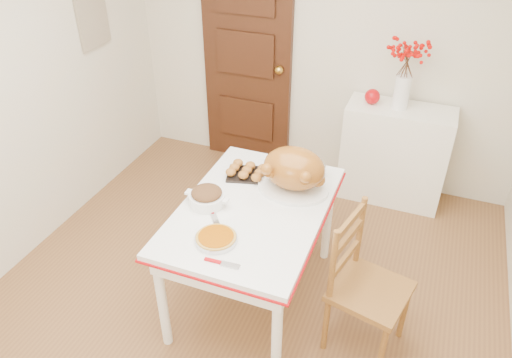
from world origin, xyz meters
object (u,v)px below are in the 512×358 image
at_px(kitchen_table, 253,254).
at_px(pumpkin_pie, 216,238).
at_px(sideboard, 394,154).
at_px(chair_oak, 371,288).
at_px(turkey_platter, 294,170).

relative_size(kitchen_table, pumpkin_pie, 5.41).
height_order(sideboard, kitchen_table, sideboard).
distance_m(chair_oak, turkey_platter, 0.86).
bearing_deg(turkey_platter, kitchen_table, -105.72).
xyz_separation_m(kitchen_table, chair_oak, (0.79, -0.12, 0.09)).
distance_m(turkey_platter, pumpkin_pie, 0.71).
distance_m(sideboard, chair_oak, 1.69).
relative_size(chair_oak, turkey_platter, 2.04).
xyz_separation_m(sideboard, turkey_platter, (-0.52, -1.29, 0.49)).
relative_size(sideboard, chair_oak, 0.92).
bearing_deg(turkey_platter, chair_oak, -15.72).
bearing_deg(kitchen_table, chair_oak, -8.39).
xyz_separation_m(sideboard, pumpkin_pie, (-0.77, -1.94, 0.37)).
height_order(sideboard, chair_oak, chair_oak).
relative_size(kitchen_table, turkey_platter, 2.77).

